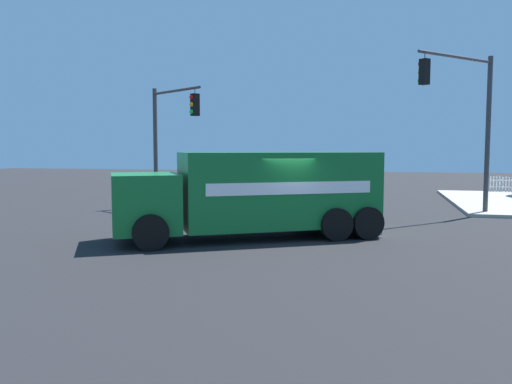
% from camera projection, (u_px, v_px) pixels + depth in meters
% --- Properties ---
extents(ground_plane, '(100.00, 100.00, 0.00)m').
position_uv_depth(ground_plane, '(277.00, 238.00, 16.19)').
color(ground_plane, black).
extents(delivery_truck, '(8.29, 6.24, 2.67)m').
position_uv_depth(delivery_truck, '(256.00, 193.00, 16.11)').
color(delivery_truck, '#146B2D').
rests_on(delivery_truck, ground).
extents(traffic_light_primary, '(3.16, 2.21, 5.66)m').
position_uv_depth(traffic_light_primary, '(168.00, 129.00, 23.90)').
color(traffic_light_primary, '#38383D').
rests_on(traffic_light_primary, ground).
extents(traffic_light_secondary, '(3.20, 3.41, 6.48)m').
position_uv_depth(traffic_light_secondary, '(468.00, 109.00, 20.81)').
color(traffic_light_secondary, '#38383D').
rests_on(traffic_light_secondary, sidewalk_corner_near).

